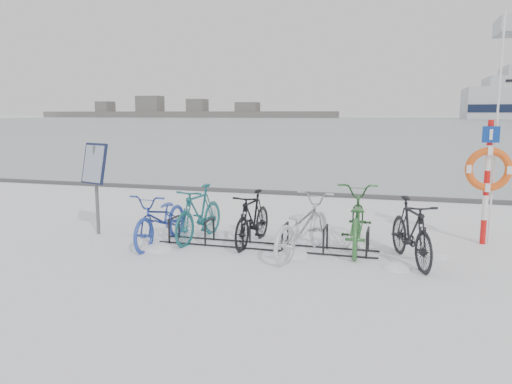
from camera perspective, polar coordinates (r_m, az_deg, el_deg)
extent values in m
plane|color=white|center=(9.07, 1.09, -6.33)|extent=(900.00, 900.00, 0.00)
cube|color=#A1AFB6|center=(163.49, 15.43, 7.82)|extent=(400.00, 298.00, 0.02)
cube|color=#3F3F42|center=(14.72, 7.04, -0.26)|extent=(400.00, 0.25, 0.10)
cylinder|color=black|center=(9.44, -9.91, -4.49)|extent=(0.04, 0.04, 0.44)
cylinder|color=black|center=(9.82, -8.79, -3.93)|extent=(0.04, 0.04, 0.44)
cylinder|color=black|center=(9.58, -9.37, -2.92)|extent=(0.04, 0.44, 0.04)
cylinder|color=black|center=(9.15, -5.83, -4.83)|extent=(0.04, 0.04, 0.44)
cylinder|color=black|center=(9.55, -4.85, -4.23)|extent=(0.04, 0.04, 0.44)
cylinder|color=black|center=(9.30, -5.35, -3.20)|extent=(0.04, 0.44, 0.04)
cylinder|color=black|center=(8.91, -1.52, -5.16)|extent=(0.04, 0.04, 0.44)
cylinder|color=black|center=(9.32, -0.70, -4.52)|extent=(0.04, 0.04, 0.44)
cylinder|color=black|center=(9.07, -1.10, -3.48)|extent=(0.04, 0.44, 0.04)
cylinder|color=black|center=(8.73, 3.02, -5.47)|extent=(0.04, 0.04, 0.44)
cylinder|color=black|center=(9.14, 3.64, -4.81)|extent=(0.04, 0.04, 0.44)
cylinder|color=black|center=(8.88, 3.35, -3.75)|extent=(0.04, 0.44, 0.04)
cylinder|color=black|center=(8.60, 7.72, -5.76)|extent=(0.04, 0.04, 0.44)
cylinder|color=black|center=(9.02, 8.13, -5.07)|extent=(0.04, 0.04, 0.44)
cylinder|color=black|center=(8.76, 7.96, -4.01)|extent=(0.04, 0.44, 0.04)
cylinder|color=black|center=(8.53, 12.53, -6.02)|extent=(0.04, 0.04, 0.44)
cylinder|color=black|center=(8.96, 12.71, -5.31)|extent=(0.04, 0.04, 0.44)
cylinder|color=black|center=(8.69, 12.67, -4.25)|extent=(0.04, 0.44, 0.04)
cylinder|color=black|center=(8.86, 0.72, -6.57)|extent=(4.00, 0.03, 0.03)
cylinder|color=black|center=(9.28, 1.45, -5.87)|extent=(4.00, 0.03, 0.03)
cylinder|color=#595B5E|center=(10.38, -17.75, 0.17)|extent=(0.07, 0.07, 1.77)
cube|color=black|center=(10.29, -17.99, 3.11)|extent=(0.65, 0.41, 0.80)
cube|color=#8C99AD|center=(10.26, -18.11, 3.09)|extent=(0.57, 0.33, 0.71)
cylinder|color=red|center=(10.17, 24.53, -4.16)|extent=(0.10, 0.10, 0.46)
cylinder|color=silver|center=(10.08, 24.69, -1.62)|extent=(0.10, 0.10, 0.46)
cylinder|color=red|center=(10.01, 24.86, 0.95)|extent=(0.10, 0.10, 0.46)
cylinder|color=silver|center=(9.96, 25.04, 3.55)|extent=(0.10, 0.10, 0.46)
cylinder|color=red|center=(9.94, 25.21, 6.17)|extent=(0.10, 0.10, 0.46)
torus|color=#E35315|center=(9.89, 25.04, 2.37)|extent=(0.80, 0.13, 0.80)
cube|color=navy|center=(9.86, 25.27, 5.97)|extent=(0.29, 0.03, 0.29)
cylinder|color=silver|center=(10.00, 25.77, 6.27)|extent=(0.04, 0.04, 4.15)
cube|color=#515151|center=(294.99, -8.51, 8.75)|extent=(180.00, 12.00, 3.50)
cube|color=#515151|center=(308.64, -13.67, 9.30)|extent=(24.00, 10.00, 8.00)
cube|color=#515151|center=(283.88, -2.93, 9.49)|extent=(20.00, 10.00, 6.00)
imported|color=#253E9E|center=(9.40, -10.74, -2.77)|extent=(0.70, 1.94, 1.01)
imported|color=#17585F|center=(9.57, -6.53, -2.26)|extent=(0.69, 1.84, 1.08)
imported|color=black|center=(9.19, -0.40, -2.85)|extent=(0.61, 1.74, 1.02)
imported|color=silver|center=(8.55, 5.28, -3.69)|extent=(1.18, 2.12, 1.06)
imported|color=#2E6630|center=(9.09, 11.36, -2.83)|extent=(0.87, 2.18, 1.12)
imported|color=black|center=(8.46, 17.31, -4.10)|extent=(1.07, 1.87, 1.08)
ellipsoid|color=white|center=(8.59, 4.25, -7.25)|extent=(0.52, 0.52, 0.18)
ellipsoid|color=white|center=(9.79, 5.84, -5.24)|extent=(0.32, 0.32, 0.11)
ellipsoid|color=white|center=(9.31, 10.68, -6.10)|extent=(0.42, 0.42, 0.15)
ellipsoid|color=white|center=(9.12, -11.18, -6.43)|extent=(0.59, 0.59, 0.21)
ellipsoid|color=white|center=(8.20, 15.76, -8.37)|extent=(0.47, 0.47, 0.17)
ellipsoid|color=white|center=(9.98, -3.52, -4.92)|extent=(0.40, 0.40, 0.14)
ellipsoid|color=white|center=(9.01, 19.81, -6.98)|extent=(0.40, 0.40, 0.14)
ellipsoid|color=white|center=(9.79, -12.58, -5.40)|extent=(0.44, 0.44, 0.15)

